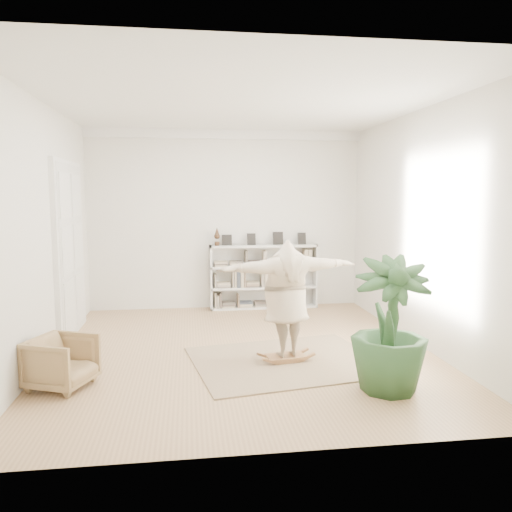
{
  "coord_description": "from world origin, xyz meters",
  "views": [
    {
      "loc": [
        -0.77,
        -7.17,
        2.3
      ],
      "look_at": [
        0.26,
        0.4,
        1.37
      ],
      "focal_mm": 35.0,
      "sensor_mm": 36.0,
      "label": 1
    }
  ],
  "objects": [
    {
      "name": "person",
      "position": [
        0.55,
        -0.58,
        0.94
      ],
      "size": [
        2.05,
        0.87,
        1.61
      ],
      "primitive_type": "imported",
      "rotation": [
        0.0,
        0.0,
        3.31
      ],
      "color": "beige",
      "rests_on": "rocker_board"
    },
    {
      "name": "room_shell",
      "position": [
        0.0,
        2.94,
        3.51
      ],
      "size": [
        6.0,
        6.0,
        6.0
      ],
      "color": "silver",
      "rests_on": "floor"
    },
    {
      "name": "rocker_board",
      "position": [
        0.55,
        -0.58,
        0.07
      ],
      "size": [
        0.57,
        0.4,
        0.11
      ],
      "rotation": [
        0.0,
        0.0,
        0.17
      ],
      "color": "#97623C",
      "rests_on": "rug"
    },
    {
      "name": "floor",
      "position": [
        0.0,
        0.0,
        0.0
      ],
      "size": [
        6.0,
        6.0,
        0.0
      ],
      "primitive_type": "plane",
      "color": "#A47E55",
      "rests_on": "ground"
    },
    {
      "name": "bookshelf",
      "position": [
        0.74,
        2.82,
        0.64
      ],
      "size": [
        2.2,
        0.35,
        1.64
      ],
      "color": "silver",
      "rests_on": "floor"
    },
    {
      "name": "houseplant",
      "position": [
        1.55,
        -1.75,
        0.8
      ],
      "size": [
        1.03,
        1.03,
        1.6
      ],
      "primitive_type": "imported",
      "rotation": [
        0.0,
        0.0,
        -0.17
      ],
      "color": "#284D26",
      "rests_on": "floor"
    },
    {
      "name": "doors",
      "position": [
        -2.7,
        1.3,
        1.4
      ],
      "size": [
        0.09,
        1.78,
        2.92
      ],
      "color": "white",
      "rests_on": "floor"
    },
    {
      "name": "armchair",
      "position": [
        -2.3,
        -1.13,
        0.31
      ],
      "size": [
        0.89,
        0.88,
        0.63
      ],
      "primitive_type": "imported",
      "rotation": [
        0.0,
        0.0,
        1.18
      ],
      "color": "tan",
      "rests_on": "floor"
    },
    {
      "name": "rug",
      "position": [
        0.55,
        -0.58,
        0.01
      ],
      "size": [
        2.81,
        2.4,
        0.02
      ],
      "primitive_type": "cube",
      "rotation": [
        0.0,
        0.0,
        0.17
      ],
      "color": "tan",
      "rests_on": "floor"
    }
  ]
}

